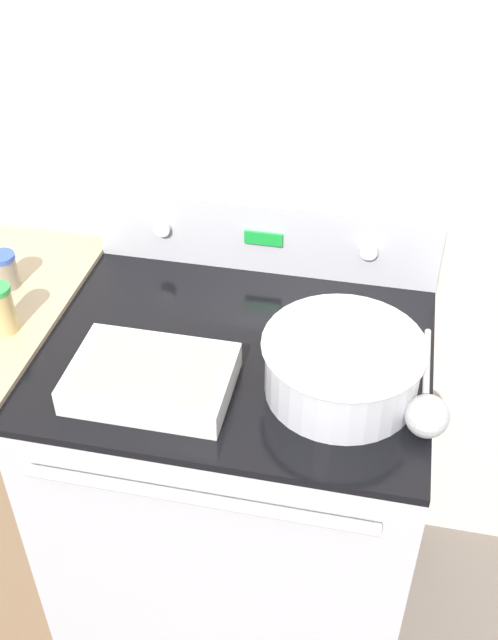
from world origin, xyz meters
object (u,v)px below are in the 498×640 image
(casserole_dish, at_px, (151,377))
(spice_jar_blue_cap, at_px, (4,270))
(mixing_bowl, at_px, (342,363))
(spice_jar_green_cap, at_px, (1,309))
(ladle, at_px, (427,412))

(casserole_dish, distance_m, spice_jar_blue_cap, 0.50)
(mixing_bowl, bearing_deg, spice_jar_blue_cap, 167.33)
(spice_jar_green_cap, bearing_deg, spice_jar_blue_cap, 114.98)
(casserole_dish, relative_size, spice_jar_green_cap, 2.81)
(mixing_bowl, relative_size, spice_jar_green_cap, 2.82)
(ladle, bearing_deg, spice_jar_blue_cap, 165.68)
(ladle, distance_m, spice_jar_blue_cap, 0.99)
(mixing_bowl, bearing_deg, ladle, -21.87)
(ladle, bearing_deg, mixing_bowl, 158.13)
(spice_jar_green_cap, xyz_separation_m, spice_jar_blue_cap, (-0.07, 0.15, -0.01))
(mixing_bowl, xyz_separation_m, spice_jar_blue_cap, (-0.79, 0.18, -0.02))
(casserole_dish, distance_m, spice_jar_green_cap, 0.38)
(mixing_bowl, distance_m, spice_jar_green_cap, 0.72)
(mixing_bowl, height_order, ladle, mixing_bowl)
(ladle, bearing_deg, casserole_dish, -179.16)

